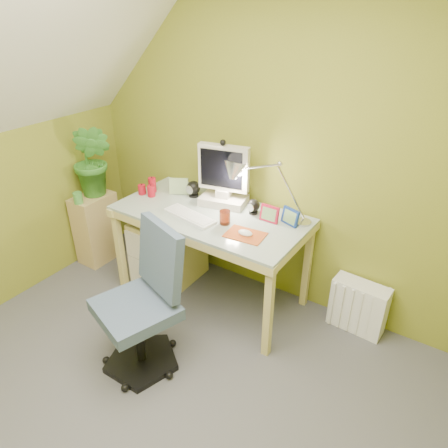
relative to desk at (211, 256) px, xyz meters
The scene contains 20 objects.
floor 1.32m from the desk, 77.57° to the right, with size 3.20×3.20×0.01m, color #505055.
wall_back 0.94m from the desk, 53.76° to the left, with size 3.20×0.01×2.40m, color olive.
desk is the anchor object (origin of this frame).
monitor 0.67m from the desk, 90.00° to the left, with size 0.39×0.23×0.54m, color beige, non-canonical shape.
speaker_left 0.54m from the desk, 149.35° to the left, with size 0.11×0.11×0.13m, color black, non-canonical shape.
speaker_right 0.53m from the desk, 30.65° to the left, with size 0.09×0.09×0.11m, color black, non-canonical shape.
keyboard 0.42m from the desk, 119.74° to the right, with size 0.42×0.13×0.02m, color white.
mousepad 0.56m from the desk, 20.22° to the right, with size 0.26×0.18×0.01m, color #B54B1C.
mouse 0.57m from the desk, 20.22° to the right, with size 0.10×0.06×0.04m, color white.
amber_tumbler 0.47m from the desk, 23.96° to the right, with size 0.08×0.08×0.10m, color maroon.
candle_cluster 0.74m from the desk, behind, with size 0.16×0.14×0.12m, color #AC0E1E, non-canonical shape.
photo_frame_red 0.62m from the desk, 15.95° to the left, with size 0.14×0.02×0.12m, color #AF1231.
photo_frame_blue 0.73m from the desk, 15.95° to the left, with size 0.14×0.02×0.12m, color navy.
photo_frame_green 0.61m from the desk, 160.71° to the left, with size 0.15×0.02×0.13m, color #9EBD81.
desk_lamp 0.85m from the desk, 21.80° to the left, with size 0.59×0.25×0.64m, color silver, non-canonical shape.
side_ledge 1.19m from the desk, behind, with size 0.23×0.36×0.63m, color tan.
potted_plant 1.28m from the desk, behind, with size 0.35×0.28×0.63m, color #387F2A.
green_cup 1.22m from the desk, 167.50° to the right, with size 0.07×0.07×0.10m, color #4D9B40.
task_chair 0.84m from the desk, 88.82° to the right, with size 0.52×0.52×0.93m, color #405169, non-canonical shape.
radiator 1.14m from the desk, 13.86° to the left, with size 0.39×0.15×0.39m, color white.
Camera 1 is at (1.27, -0.95, 2.13)m, focal length 33.00 mm.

